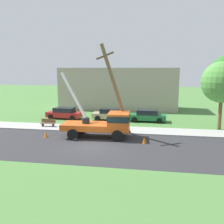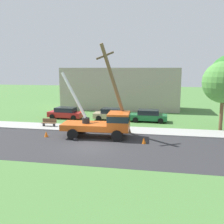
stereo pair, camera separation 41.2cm
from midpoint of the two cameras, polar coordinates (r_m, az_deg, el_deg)
ground_plane at (r=32.75m, az=1.33°, el=-1.43°), size 120.00×120.00×0.00m
road_asphalt at (r=21.35m, az=-4.04°, el=-7.52°), size 80.00×8.73×0.01m
sidewalk_strip at (r=26.81m, az=-0.85°, el=-3.82°), size 80.00×2.92×0.10m
utility_truck at (r=23.54m, az=-1.10°, el=-2.34°), size 6.88×3.21×5.98m
leaning_utility_pole at (r=23.57m, az=1.39°, el=4.95°), size 2.96×2.74×8.54m
traffic_cone_ahead at (r=22.03m, az=7.63°, el=-6.29°), size 0.36×0.36×0.56m
traffic_cone_behind at (r=24.68m, az=-13.97°, el=-4.75°), size 0.36×0.36×0.56m
traffic_cone_curbside at (r=24.96m, az=2.46°, el=-4.31°), size 0.36×0.36×0.56m
parked_sedan_red at (r=33.09m, az=-9.90°, el=-0.21°), size 4.53×2.24×1.42m
parked_sedan_tan at (r=31.76m, az=0.29°, el=-0.47°), size 4.44×2.08×1.42m
parked_sedan_green at (r=31.00m, az=8.49°, el=-0.83°), size 4.43×2.07×1.42m
park_bench at (r=28.73m, az=-13.42°, el=-2.33°), size 1.60×0.45×0.90m
roadside_tree_near at (r=28.27m, az=23.96°, el=6.05°), size 4.22×4.22×7.06m
lowrise_building_backdrop at (r=40.63m, az=2.24°, el=5.28°), size 18.00×6.00×6.40m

